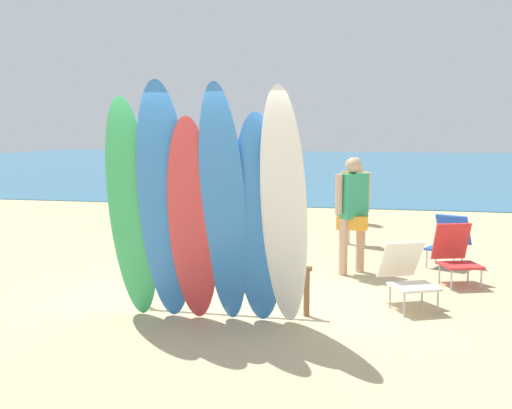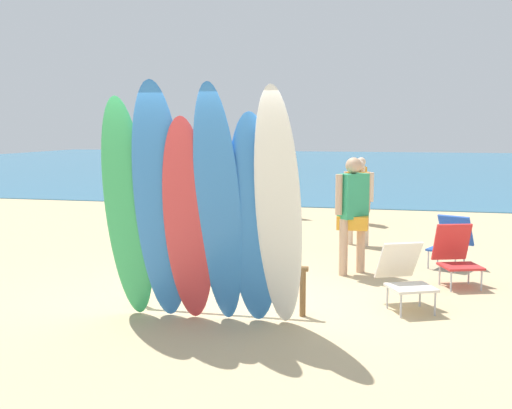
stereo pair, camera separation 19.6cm
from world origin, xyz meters
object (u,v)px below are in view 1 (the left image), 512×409
Objects in this scene: surfboard_blue_4 at (259,222)px; beach_chair_blue at (455,253)px; surfboard_blue_3 at (224,208)px; beachgoer_strolling at (355,196)px; beach_chair_red at (407,272)px; distant_boat at (189,177)px; beachgoer_by_water at (222,206)px; beachgoer_photographing at (356,185)px; beachgoer_near_rack at (277,180)px; surfboard_white_5 at (284,212)px; surfboard_rack at (222,274)px; surfboard_blue_1 at (165,205)px; surfboard_green_0 at (132,211)px; beachgoer_midbeach at (353,207)px; surfboard_red_2 at (193,222)px; beach_chair_striped at (449,239)px.

beach_chair_blue is at bearing 43.80° from surfboard_blue_4.
beachgoer_strolling is (1.11, 5.17, -0.40)m from surfboard_blue_3.
distant_boat is at bearing 91.23° from beach_chair_red.
beachgoer_strolling reaches higher than distant_boat.
distant_boat is (-5.58, 15.35, -0.82)m from beachgoer_by_water.
beachgoer_photographing is 0.96× the size of beachgoer_near_rack.
surfboard_blue_3 is at bearing -155.33° from beach_chair_blue.
beachgoer_strolling is 4.03m from beach_chair_red.
surfboard_white_5 reaches higher than beachgoer_strolling.
beach_chair_red is (0.82, -3.91, -0.48)m from beachgoer_strolling.
beachgoer_by_water is (-0.61, 2.25, 0.50)m from surfboard_rack.
surfboard_blue_1 is 3.01m from beach_chair_red.
beachgoer_strolling is at bearing 64.91° from surfboard_green_0.
surfboard_blue_4 is at bearing -76.08° from beachgoer_strolling.
beachgoer_midbeach is at bearing 49.38° from surfboard_green_0.
beachgoer_midbeach is at bearing -65.80° from beachgoer_strolling.
surfboard_blue_3 is (0.19, -0.64, 0.86)m from surfboard_rack.
beachgoer_strolling is at bearing -135.13° from beachgoer_midbeach.
surfboard_red_2 is (0.70, -0.01, -0.10)m from surfboard_green_0.
surfboard_blue_3 is 1.63× the size of beachgoer_by_water.
surfboard_blue_3 is 0.72× the size of distant_boat.
beachgoer_photographing reaches higher than distant_boat.
surfboard_blue_4 is (1.42, 0.04, -0.08)m from surfboard_green_0.
surfboard_blue_3 is at bearing -171.77° from beach_chair_red.
surfboard_white_5 is at bearing 32.24° from beachgoer_midbeach.
surfboard_green_0 is at bearing -110.36° from beach_chair_striped.
surfboard_blue_4 is (0.55, -0.55, 0.71)m from surfboard_rack.
surfboard_green_0 is 1.07× the size of surfboard_blue_4.
beachgoer_photographing is 1.68× the size of beach_chair_red.
beachgoer_midbeach is (2.24, 2.82, -0.25)m from surfboard_green_0.
surfboard_blue_1 is at bearing -179.75° from surfboard_white_5.
beachgoer_by_water is at bearing 105.68° from surfboard_blue_3.
surfboard_blue_1 is 3.05× the size of beach_chair_red.
surfboard_blue_1 is at bearing 10.10° from beachgoer_midbeach.
beachgoer_by_water reaches higher than beachgoer_photographing.
beachgoer_near_rack is at bearing 55.84° from beachgoer_photographing.
surfboard_green_0 is 0.71m from surfboard_red_2.
surfboard_red_2 reaches higher than beach_chair_striped.
surfboard_white_5 reaches higher than surfboard_rack.
beachgoer_midbeach is at bearing 67.76° from surfboard_blue_3.
beachgoer_strolling is at bearing -60.20° from distant_boat.
beach_chair_striped is at bearing -173.08° from beachgoer_photographing.
beachgoer_strolling reaches higher than surfboard_rack.
surfboard_blue_3 is 1.56× the size of beachgoer_midbeach.
surfboard_blue_3 reaches higher than beach_chair_blue.
beachgoer_near_rack is (-1.91, 0.66, 0.03)m from beachgoer_photographing.
surfboard_blue_4 is 0.64× the size of distant_boat.
beach_chair_striped is (1.47, 0.85, -0.57)m from beachgoer_midbeach.
surfboard_white_5 is at bearing -6.71° from surfboard_blue_1.
surfboard_blue_1 reaches higher than beachgoer_near_rack.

